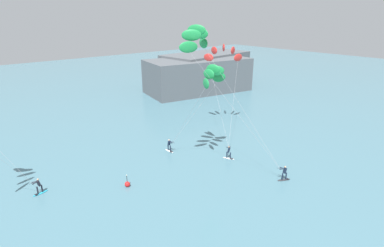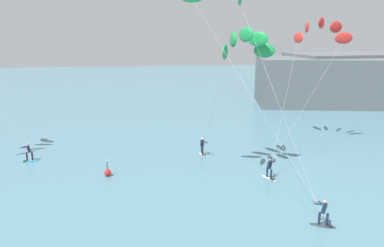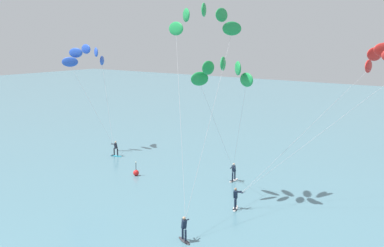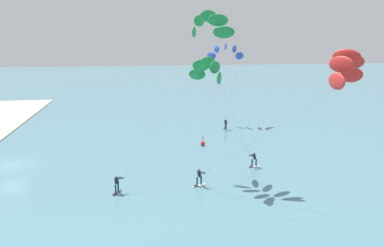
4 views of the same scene
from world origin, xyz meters
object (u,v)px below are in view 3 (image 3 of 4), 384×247
Objects in this scene: marker_buoy at (136,173)px; kitesurfer_far_out at (87,59)px; kitesurfer_nearshore at (203,26)px; kitesurfer_mid_water at (378,64)px; kitesurfer_downwind at (223,77)px.

kitesurfer_far_out is at bearing 156.93° from marker_buoy.
kitesurfer_far_out is (-21.11, 6.47, -3.47)m from kitesurfer_nearshore.
kitesurfer_nearshore is 1.24× the size of kitesurfer_mid_water.
marker_buoy is at bearing 172.21° from kitesurfer_nearshore.
kitesurfer_nearshore is 1.30× the size of kitesurfer_far_out.
kitesurfer_downwind is at bearing -142.31° from kitesurfer_mid_water.
kitesurfer_far_out is at bearing 162.97° from kitesurfer_nearshore.
kitesurfer_downwind is (1.84, 0.20, -3.94)m from kitesurfer_nearshore.
kitesurfer_nearshore is 1.36× the size of kitesurfer_downwind.
kitesurfer_mid_water is 12.13m from kitesurfer_downwind.
kitesurfer_downwind is 8.42× the size of marker_buoy.
kitesurfer_mid_water is at bearing 33.64° from kitesurfer_nearshore.
kitesurfer_nearshore is at bearing -173.79° from kitesurfer_downwind.
kitesurfer_nearshore is 16.26m from marker_buoy.
kitesurfer_far_out is at bearing 164.73° from kitesurfer_downwind.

